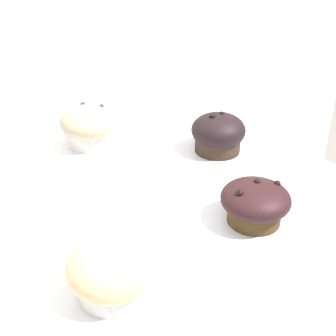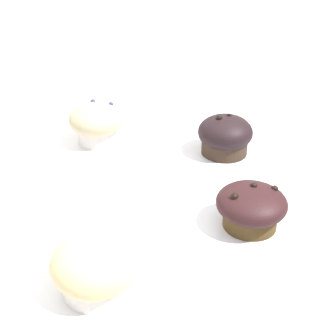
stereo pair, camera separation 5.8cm
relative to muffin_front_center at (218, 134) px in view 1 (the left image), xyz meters
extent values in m
cylinder|color=#34251A|center=(0.00, 0.00, -0.01)|extent=(0.09, 0.09, 0.04)
ellipsoid|color=black|center=(0.00, 0.00, 0.01)|extent=(0.10, 0.10, 0.06)
sphere|color=black|center=(0.01, 0.00, 0.04)|extent=(0.01, 0.01, 0.01)
sphere|color=black|center=(-0.01, 0.00, 0.04)|extent=(0.01, 0.01, 0.01)
cylinder|color=silver|center=(-0.19, 0.17, -0.01)|extent=(0.08, 0.08, 0.05)
ellipsoid|color=tan|center=(-0.19, 0.17, 0.01)|extent=(0.11, 0.11, 0.06)
sphere|color=navy|center=(-0.18, 0.20, 0.04)|extent=(0.01, 0.01, 0.01)
sphere|color=navy|center=(-0.15, 0.17, 0.04)|extent=(0.01, 0.01, 0.01)
cylinder|color=#463117|center=(-0.11, -0.21, -0.02)|extent=(0.08, 0.08, 0.04)
ellipsoid|color=black|center=(-0.11, -0.21, 0.00)|extent=(0.11, 0.11, 0.05)
sphere|color=black|center=(-0.10, -0.20, 0.03)|extent=(0.01, 0.01, 0.01)
sphere|color=black|center=(-0.08, -0.21, 0.02)|extent=(0.01, 0.01, 0.01)
sphere|color=black|center=(-0.14, -0.20, 0.02)|extent=(0.01, 0.01, 0.01)
cylinder|color=silver|center=(-0.36, -0.21, -0.02)|extent=(0.09, 0.09, 0.04)
ellipsoid|color=#E2C686|center=(-0.36, -0.21, 0.01)|extent=(0.11, 0.11, 0.07)
camera|label=1|loc=(-0.57, -0.59, 0.39)|focal=50.00mm
camera|label=2|loc=(-0.52, -0.62, 0.39)|focal=50.00mm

